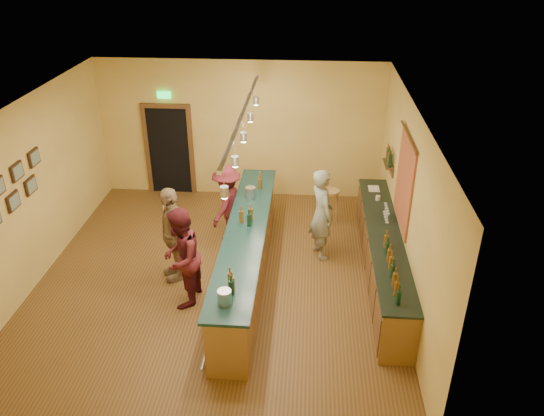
# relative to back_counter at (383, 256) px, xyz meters

# --- Properties ---
(floor) EXTENTS (7.00, 7.00, 0.00)m
(floor) POSITION_rel_back_counter_xyz_m (-2.97, -0.18, -0.49)
(floor) COLOR #543A18
(floor) RESTS_ON ground
(ceiling) EXTENTS (6.50, 7.00, 0.02)m
(ceiling) POSITION_rel_back_counter_xyz_m (-2.97, -0.18, 2.71)
(ceiling) COLOR silver
(ceiling) RESTS_ON wall_back
(wall_back) EXTENTS (6.50, 0.02, 3.20)m
(wall_back) POSITION_rel_back_counter_xyz_m (-2.97, 3.32, 1.11)
(wall_back) COLOR gold
(wall_back) RESTS_ON floor
(wall_front) EXTENTS (6.50, 0.02, 3.20)m
(wall_front) POSITION_rel_back_counter_xyz_m (-2.97, -3.68, 1.11)
(wall_front) COLOR gold
(wall_front) RESTS_ON floor
(wall_left) EXTENTS (0.02, 7.00, 3.20)m
(wall_left) POSITION_rel_back_counter_xyz_m (-6.22, -0.18, 1.11)
(wall_left) COLOR gold
(wall_left) RESTS_ON floor
(wall_right) EXTENTS (0.02, 7.00, 3.20)m
(wall_right) POSITION_rel_back_counter_xyz_m (0.28, -0.18, 1.11)
(wall_right) COLOR gold
(wall_right) RESTS_ON floor
(doorway) EXTENTS (1.15, 0.09, 2.48)m
(doorway) POSITION_rel_back_counter_xyz_m (-4.67, 3.30, 0.64)
(doorway) COLOR black
(doorway) RESTS_ON wall_back
(tapestry) EXTENTS (0.03, 1.40, 1.60)m
(tapestry) POSITION_rel_back_counter_xyz_m (0.26, 0.22, 1.36)
(tapestry) COLOR #A92921
(tapestry) RESTS_ON wall_right
(bottle_shelf) EXTENTS (0.17, 0.55, 0.54)m
(bottle_shelf) POSITION_rel_back_counter_xyz_m (0.20, 1.72, 1.18)
(bottle_shelf) COLOR #513818
(bottle_shelf) RESTS_ON wall_right
(picture_grid) EXTENTS (0.06, 2.20, 0.70)m
(picture_grid) POSITION_rel_back_counter_xyz_m (-6.18, -0.93, 1.46)
(picture_grid) COLOR #382111
(picture_grid) RESTS_ON wall_left
(back_counter) EXTENTS (0.60, 4.55, 1.27)m
(back_counter) POSITION_rel_back_counter_xyz_m (0.00, 0.00, 0.00)
(back_counter) COLOR brown
(back_counter) RESTS_ON floor
(tasting_bar) EXTENTS (0.73, 5.10, 1.38)m
(tasting_bar) POSITION_rel_back_counter_xyz_m (-2.45, -0.18, 0.12)
(tasting_bar) COLOR brown
(tasting_bar) RESTS_ON floor
(pendant_track) EXTENTS (0.11, 4.60, 0.50)m
(pendant_track) POSITION_rel_back_counter_xyz_m (-2.44, -0.18, 2.50)
(pendant_track) COLOR silver
(pendant_track) RESTS_ON ceiling
(bartender) EXTENTS (0.66, 0.78, 1.82)m
(bartender) POSITION_rel_back_counter_xyz_m (-1.11, 0.71, 0.42)
(bartender) COLOR gray
(bartender) RESTS_ON floor
(customer_a) EXTENTS (0.74, 0.92, 1.78)m
(customer_a) POSITION_rel_back_counter_xyz_m (-3.44, -0.95, 0.40)
(customer_a) COLOR #59191E
(customer_a) RESTS_ON floor
(customer_b) EXTENTS (0.84, 1.15, 1.81)m
(customer_b) POSITION_rel_back_counter_xyz_m (-3.76, -0.21, 0.42)
(customer_b) COLOR #997A51
(customer_b) RESTS_ON floor
(customer_c) EXTENTS (0.88, 1.16, 1.59)m
(customer_c) POSITION_rel_back_counter_xyz_m (-2.99, 1.23, 0.31)
(customer_c) COLOR #59191E
(customer_c) RESTS_ON floor
(bar_stool) EXTENTS (0.38, 0.38, 0.78)m
(bar_stool) POSITION_rel_back_counter_xyz_m (-0.89, 2.02, 0.15)
(bar_stool) COLOR #A17B49
(bar_stool) RESTS_ON floor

